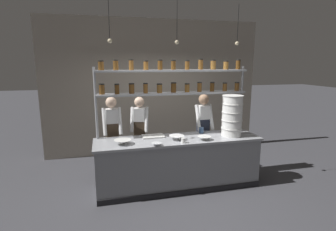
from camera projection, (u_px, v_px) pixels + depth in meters
name	position (u px, v px, depth m)	size (l,w,h in m)	color
ground_plane	(178.00, 186.00, 4.86)	(40.00, 40.00, 0.00)	#3D3D42
back_wall	(155.00, 88.00, 6.54)	(5.36, 0.12, 3.29)	#9E9384
prep_counter	(178.00, 163.00, 4.77)	(2.96, 0.76, 0.92)	gray
spice_shelf_unit	(173.00, 84.00, 4.81)	(2.84, 0.28, 2.32)	#999BA0
chef_left	(112.00, 133.00, 5.04)	(0.38, 0.30, 1.62)	black
chef_center	(140.00, 130.00, 5.33)	(0.41, 0.34, 1.58)	black
chef_right	(203.00, 128.00, 5.37)	(0.37, 0.29, 1.63)	black
container_stack	(232.00, 116.00, 4.79)	(0.38, 0.38, 0.75)	white
cutting_board	(153.00, 136.00, 4.77)	(0.40, 0.26, 0.02)	silver
prep_bowl_near_left	(123.00, 142.00, 4.33)	(0.28, 0.28, 0.08)	silver
prep_bowl_center_front	(156.00, 144.00, 4.26)	(0.17, 0.17, 0.05)	silver
prep_bowl_center_back	(204.00, 138.00, 4.59)	(0.24, 0.24, 0.07)	silver
prep_bowl_near_right	(177.00, 138.00, 4.59)	(0.27, 0.27, 0.07)	white
serving_cup_front	(201.00, 130.00, 5.02)	(0.09, 0.09, 0.11)	#334C70
serving_cup_by_board	(183.00, 140.00, 4.40)	(0.07, 0.07, 0.09)	silver
pendant_light_row	(177.00, 40.00, 4.34)	(2.26, 0.07, 0.69)	black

